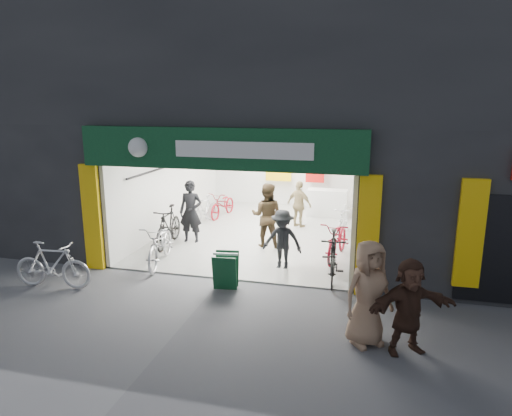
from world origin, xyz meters
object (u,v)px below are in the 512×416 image
at_px(parked_bike, 52,265).
at_px(bike_left_front, 161,244).
at_px(bike_right_front, 333,257).
at_px(pedestrian_near, 368,293).
at_px(sandwich_board, 226,270).

bearing_deg(parked_bike, bike_left_front, -45.47).
distance_m(bike_left_front, bike_right_front, 4.30).
bearing_deg(pedestrian_near, sandwich_board, 117.25).
xyz_separation_m(bike_left_front, sandwich_board, (2.07, -1.10, -0.10)).
bearing_deg(bike_right_front, sandwich_board, -157.67).
distance_m(bike_left_front, sandwich_board, 2.35).
bearing_deg(bike_left_front, parked_bike, -141.25).
height_order(parked_bike, pedestrian_near, pedestrian_near).
height_order(bike_left_front, pedestrian_near, pedestrian_near).
relative_size(parked_bike, pedestrian_near, 0.97).
bearing_deg(sandwich_board, parked_bike, -174.79).
bearing_deg(parked_bike, sandwich_board, -82.29).
bearing_deg(parked_bike, bike_right_front, -77.06).
height_order(parked_bike, sandwich_board, parked_bike).
bearing_deg(sandwich_board, bike_left_front, 144.26).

